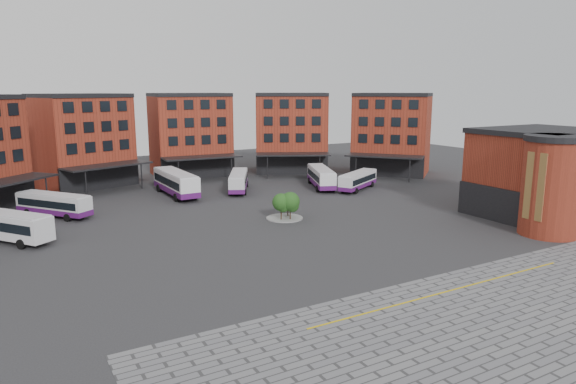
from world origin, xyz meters
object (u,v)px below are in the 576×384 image
bus_a (6,224)px  bus_c (176,183)px  bus_e (321,177)px  tree_island (287,204)px  bus_f (358,180)px  bus_b (54,204)px  bus_d (239,181)px  blue_car (545,229)px

bus_a → bus_c: 26.16m
bus_e → tree_island: bearing=-112.3°
bus_f → bus_c: bearing=-139.7°
bus_b → bus_e: 38.66m
bus_a → bus_f: bus_a is taller
bus_b → bus_e: (38.66, -0.26, 0.13)m
bus_b → bus_f: 42.84m
bus_b → bus_f: size_ratio=1.00×
bus_f → bus_b: bearing=-125.4°
bus_a → bus_e: bearing=-25.1°
bus_a → bus_d: 33.91m
tree_island → bus_c: 21.42m
bus_a → blue_car: bearing=-63.7°
tree_island → bus_a: bearing=167.8°
bus_c → bus_b: bearing=-164.3°
bus_a → bus_d: bus_a is taller
bus_c → blue_car: size_ratio=2.96×
tree_island → blue_car: 28.30m
bus_c → bus_e: size_ratio=1.12×
bus_c → bus_a: bearing=-148.7°
bus_c → bus_d: size_ratio=1.24×
bus_c → bus_f: 27.50m
bus_e → blue_car: (5.71, -34.50, -0.99)m
bus_b → blue_car: bus_b is taller
tree_island → blue_car: bearing=-43.7°
bus_b → bus_e: bus_e is taller
bus_c → bus_f: (25.76, -9.62, -0.43)m
bus_a → bus_b: (5.33, 8.91, -0.27)m
bus_a → bus_e: bus_e is taller
bus_e → bus_b: bearing=-158.1°
blue_car → bus_a: bearing=81.4°
bus_f → blue_car: size_ratio=2.26×
bus_b → bus_d: (26.18, 3.62, 0.01)m
bus_b → bus_a: bearing=-157.8°
bus_c → bus_f: bearing=-21.3°
tree_island → bus_c: bearing=109.4°
tree_island → bus_b: size_ratio=0.46×
bus_d → bus_e: bearing=10.4°
bus_b → bus_c: 17.56m
bus_f → blue_car: bus_f is taller
bus_a → bus_e: 44.84m
tree_island → blue_car: tree_island is taller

